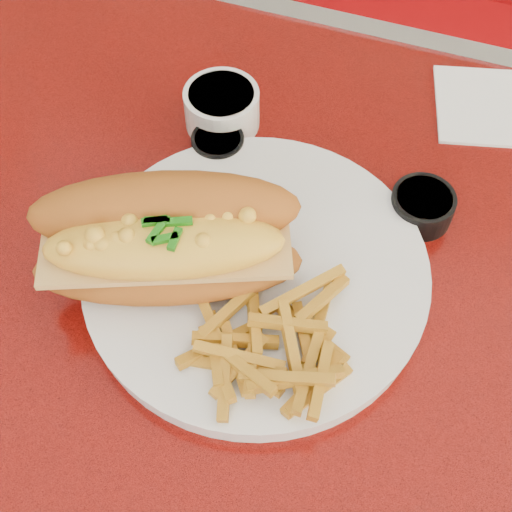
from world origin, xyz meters
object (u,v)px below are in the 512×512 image
(sauce_cup_left, at_px, (218,146))
(dinner_plate, at_px, (256,273))
(mac_hoagie, at_px, (166,240))
(fork, at_px, (273,323))
(booth_bench_far, at_px, (420,106))
(diner_table, at_px, (313,399))
(gravy_ramekin, at_px, (222,107))
(sauce_cup_right, at_px, (422,206))

(sauce_cup_left, bearing_deg, dinner_plate, -56.09)
(mac_hoagie, relative_size, fork, 1.66)
(booth_bench_far, xyz_separation_m, sauce_cup_left, (-0.16, -0.66, 0.50))
(diner_table, bearing_deg, mac_hoagie, -179.87)
(diner_table, xyz_separation_m, gravy_ramekin, (-0.17, 0.20, 0.18))
(mac_hoagie, bearing_deg, booth_bench_far, 57.47)
(fork, relative_size, sauce_cup_left, 2.75)
(sauce_cup_left, xyz_separation_m, sauce_cup_right, (0.21, -0.01, 0.00))
(fork, distance_m, gravy_ramekin, 0.26)
(booth_bench_far, distance_m, gravy_ramekin, 0.81)
(dinner_plate, height_order, gravy_ramekin, gravy_ramekin)
(diner_table, xyz_separation_m, mac_hoagie, (-0.14, -0.00, 0.23))
(dinner_plate, distance_m, mac_hoagie, 0.09)
(booth_bench_far, bearing_deg, dinner_plate, -95.35)
(gravy_ramekin, bearing_deg, fork, -59.21)
(gravy_ramekin, bearing_deg, diner_table, -48.92)
(sauce_cup_left, relative_size, sauce_cup_right, 0.85)
(booth_bench_far, bearing_deg, mac_hoagie, -100.09)
(gravy_ramekin, xyz_separation_m, sauce_cup_left, (0.01, -0.04, -0.01))
(mac_hoagie, bearing_deg, dinner_plate, -2.66)
(gravy_ramekin, bearing_deg, sauce_cup_left, -74.13)
(dinner_plate, bearing_deg, booth_bench_far, 84.65)
(sauce_cup_right, bearing_deg, fork, -118.50)
(fork, height_order, sauce_cup_left, sauce_cup_left)
(booth_bench_far, height_order, fork, booth_bench_far)
(sauce_cup_left, distance_m, sauce_cup_right, 0.21)
(dinner_plate, distance_m, sauce_cup_right, 0.17)
(dinner_plate, relative_size, fork, 2.30)
(booth_bench_far, distance_m, dinner_plate, 0.93)
(booth_bench_far, height_order, sauce_cup_left, booth_bench_far)
(dinner_plate, distance_m, fork, 0.06)
(diner_table, distance_m, mac_hoagie, 0.27)
(mac_hoagie, xyz_separation_m, sauce_cup_left, (-0.02, 0.15, -0.05))
(booth_bench_far, relative_size, sauce_cup_left, 21.54)
(diner_table, relative_size, gravy_ramekin, 15.36)
(gravy_ramekin, distance_m, sauce_cup_left, 0.05)
(diner_table, distance_m, sauce_cup_right, 0.24)
(mac_hoagie, bearing_deg, gravy_ramekin, 75.65)
(booth_bench_far, relative_size, mac_hoagie, 4.73)
(diner_table, distance_m, dinner_plate, 0.19)
(mac_hoagie, distance_m, gravy_ramekin, 0.20)
(dinner_plate, bearing_deg, sauce_cup_left, 123.91)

